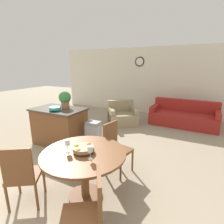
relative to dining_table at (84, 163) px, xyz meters
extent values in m
cube|color=silver|center=(-0.58, 5.37, 0.77)|extent=(8.00, 0.06, 2.70)
cylinder|color=black|center=(-0.93, 5.32, 1.55)|extent=(0.39, 0.02, 0.39)
cylinder|color=white|center=(-0.93, 5.31, 1.55)|extent=(0.31, 0.01, 0.31)
cylinder|color=brown|center=(0.00, 0.00, -0.56)|extent=(0.51, 0.51, 0.04)
cylinder|color=brown|center=(0.00, 0.00, -0.20)|extent=(0.12, 0.12, 0.68)
cylinder|color=brown|center=(0.00, 0.00, 0.15)|extent=(1.22, 1.22, 0.03)
cylinder|color=brown|center=(-0.97, -0.40, -0.38)|extent=(0.04, 0.04, 0.42)
cylinder|color=brown|center=(-0.65, -0.19, -0.38)|extent=(0.04, 0.04, 0.42)
cylinder|color=brown|center=(-0.76, -0.72, -0.38)|extent=(0.04, 0.04, 0.42)
cylinder|color=brown|center=(-0.44, -0.52, -0.38)|extent=(0.04, 0.04, 0.42)
cube|color=brown|center=(-0.71, -0.46, -0.14)|extent=(0.58, 0.58, 0.05)
cube|color=brown|center=(-0.60, -0.62, 0.12)|extent=(0.35, 0.24, 0.48)
cylinder|color=brown|center=(0.19, -0.65, -0.38)|extent=(0.04, 0.04, 0.42)
cylinder|color=brown|center=(0.52, -0.44, -0.38)|extent=(0.04, 0.04, 0.42)
cube|color=brown|center=(0.46, -0.71, -0.14)|extent=(0.58, 0.58, 0.05)
cube|color=brown|center=(0.62, -0.60, 0.12)|extent=(0.24, 0.35, 0.48)
cylinder|color=brown|center=(0.40, 0.97, -0.38)|extent=(0.04, 0.04, 0.42)
cylinder|color=brown|center=(0.32, 0.60, -0.38)|extent=(0.04, 0.04, 0.42)
cylinder|color=brown|center=(0.03, 1.05, -0.38)|extent=(0.04, 0.04, 0.42)
cylinder|color=brown|center=(-0.05, 0.68, -0.38)|extent=(0.04, 0.04, 0.42)
cube|color=brown|center=(0.18, 0.82, -0.14)|extent=(0.50, 0.50, 0.05)
cube|color=brown|center=(-0.01, 0.86, 0.12)|extent=(0.12, 0.39, 0.48)
cylinder|color=olive|center=(0.00, 0.00, 0.19)|extent=(0.12, 0.12, 0.03)
cylinder|color=olive|center=(0.00, 0.00, 0.23)|extent=(0.30, 0.30, 0.05)
sphere|color=gold|center=(0.11, 0.00, 0.24)|extent=(0.07, 0.07, 0.07)
sphere|color=gold|center=(0.02, 0.11, 0.24)|extent=(0.07, 0.07, 0.07)
sphere|color=gold|center=(-0.11, -0.02, 0.24)|extent=(0.07, 0.07, 0.07)
sphere|color=gold|center=(-0.01, -0.11, 0.24)|extent=(0.07, 0.07, 0.07)
cylinder|color=silver|center=(-0.21, -0.09, 0.17)|extent=(0.06, 0.06, 0.01)
cylinder|color=silver|center=(-0.21, -0.09, 0.23)|extent=(0.01, 0.01, 0.10)
cylinder|color=silver|center=(-0.21, -0.09, 0.32)|extent=(0.07, 0.07, 0.08)
cylinder|color=silver|center=(0.19, -0.12, 0.17)|extent=(0.06, 0.06, 0.01)
cylinder|color=silver|center=(0.19, -0.12, 0.23)|extent=(0.01, 0.01, 0.10)
cylinder|color=silver|center=(0.19, -0.12, 0.32)|extent=(0.07, 0.07, 0.08)
cube|color=brown|center=(-1.71, 1.33, -0.14)|extent=(1.24, 0.77, 0.89)
cube|color=#42382D|center=(-1.71, 1.33, 0.32)|extent=(1.30, 0.83, 0.04)
cylinder|color=teal|center=(-1.63, 1.15, 0.35)|extent=(0.10, 0.10, 0.02)
cylinder|color=teal|center=(-1.63, 1.15, 0.40)|extent=(0.28, 0.28, 0.06)
cylinder|color=#A36642|center=(-1.62, 1.49, 0.42)|extent=(0.20, 0.20, 0.15)
sphere|color=#387F3D|center=(-1.62, 1.49, 0.61)|extent=(0.30, 0.30, 0.30)
cube|color=#9E9EA3|center=(-0.77, 1.47, -0.29)|extent=(0.34, 0.26, 0.60)
cube|color=gray|center=(-0.77, 1.47, 0.05)|extent=(0.32, 0.25, 0.08)
cube|color=maroon|center=(1.02, 4.26, -0.37)|extent=(2.16, 1.06, 0.42)
cube|color=maroon|center=(1.03, 4.64, 0.04)|extent=(2.13, 0.30, 0.40)
cube|color=maroon|center=(0.04, 4.30, -0.28)|extent=(0.20, 0.90, 0.60)
cube|color=maroon|center=(2.00, 4.22, -0.28)|extent=(0.20, 0.90, 0.60)
cube|color=#998966|center=(-0.87, 3.46, -0.38)|extent=(1.23, 1.22, 0.40)
cube|color=#998966|center=(-1.07, 3.72, 0.01)|extent=(0.84, 0.70, 0.39)
cube|color=#998966|center=(-1.18, 3.23, -0.30)|extent=(0.57, 0.69, 0.57)
cube|color=#998966|center=(-0.56, 3.70, -0.30)|extent=(0.57, 0.69, 0.57)
camera|label=1|loc=(1.38, -1.86, 1.37)|focal=28.00mm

